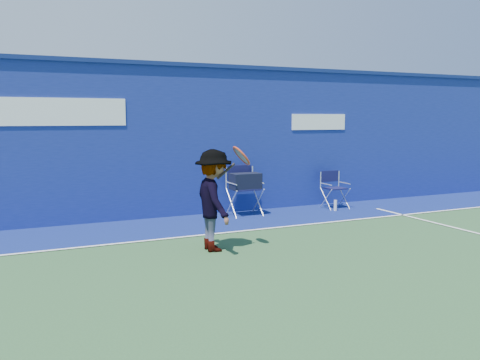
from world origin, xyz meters
name	(u,v)px	position (x,y,z in m)	size (l,w,h in m)	color
ground	(291,297)	(0.00, 0.00, 0.00)	(80.00, 80.00, 0.00)	#294E2A
stadium_wall	(161,140)	(0.00, 5.20, 1.55)	(24.00, 0.50, 3.08)	navy
out_of_bounds_strip	(179,226)	(0.00, 4.10, 0.00)	(24.00, 1.80, 0.01)	navy
court_lines	(266,280)	(0.00, 0.60, 0.01)	(24.00, 12.00, 0.01)	white
directors_chair_left	(245,194)	(1.55, 4.56, 0.43)	(0.60, 0.56, 1.02)	silver
directors_chair_right	(335,197)	(3.73, 4.50, 0.26)	(0.49, 0.44, 0.82)	silver
water_bottle	(335,205)	(3.54, 4.19, 0.12)	(0.07, 0.07, 0.24)	silver
tennis_player	(214,200)	(-0.04, 2.24, 0.77)	(0.85, 1.02, 1.58)	#EA4738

